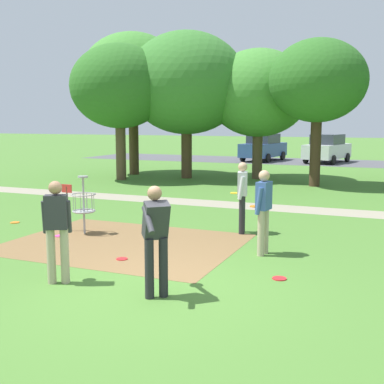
% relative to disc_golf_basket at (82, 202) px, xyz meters
% --- Properties ---
extents(ground_plane, '(160.00, 160.00, 0.00)m').
position_rel_disc_golf_basket_xyz_m(ground_plane, '(3.41, -2.97, -0.75)').
color(ground_plane, '#47752D').
extents(dirt_tee_pad, '(4.96, 3.86, 0.01)m').
position_rel_disc_golf_basket_xyz_m(dirt_tee_pad, '(1.42, -0.47, -0.75)').
color(dirt_tee_pad, brown).
rests_on(dirt_tee_pad, ground).
extents(disc_golf_basket, '(0.98, 0.58, 1.39)m').
position_rel_disc_golf_basket_xyz_m(disc_golf_basket, '(0.00, 0.00, 0.00)').
color(disc_golf_basket, '#9E9EA3').
rests_on(disc_golf_basket, ground).
extents(player_foreground_watching, '(0.42, 0.49, 1.71)m').
position_rel_disc_golf_basket_xyz_m(player_foreground_watching, '(4.47, -0.19, 0.21)').
color(player_foreground_watching, tan).
rests_on(player_foreground_watching, ground).
extents(player_throwing, '(0.64, 1.10, 1.71)m').
position_rel_disc_golf_basket_xyz_m(player_throwing, '(3.59, -3.19, 0.23)').
color(player_throwing, '#232328').
rests_on(player_throwing, ground).
extents(player_waiting_left, '(0.49, 0.45, 1.71)m').
position_rel_disc_golf_basket_xyz_m(player_waiting_left, '(1.80, -3.23, 0.21)').
color(player_waiting_left, tan).
rests_on(player_waiting_left, ground).
extents(player_waiting_right, '(0.43, 0.49, 1.71)m').
position_rel_disc_golf_basket_xyz_m(player_waiting_right, '(3.51, 1.50, 0.21)').
color(player_waiting_right, '#232328').
rests_on(player_waiting_right, ground).
extents(frisbee_near_basket, '(0.23, 0.23, 0.02)m').
position_rel_disc_golf_basket_xyz_m(frisbee_near_basket, '(-0.31, -0.47, -0.74)').
color(frisbee_near_basket, '#E53D99').
rests_on(frisbee_near_basket, ground).
extents(frisbee_by_tee, '(0.22, 0.22, 0.02)m').
position_rel_disc_golf_basket_xyz_m(frisbee_by_tee, '(2.04, -1.60, -0.74)').
color(frisbee_by_tee, red).
rests_on(frisbee_by_tee, ground).
extents(frisbee_mid_grass, '(0.24, 0.24, 0.02)m').
position_rel_disc_golf_basket_xyz_m(frisbee_mid_grass, '(5.13, -1.61, -0.74)').
color(frisbee_mid_grass, red).
rests_on(frisbee_mid_grass, ground).
extents(frisbee_far_left, '(0.23, 0.23, 0.02)m').
position_rel_disc_golf_basket_xyz_m(frisbee_far_left, '(1.68, 0.39, -0.74)').
color(frisbee_far_left, '#E53D99').
rests_on(frisbee_far_left, ground).
extents(frisbee_far_right, '(0.24, 0.24, 0.02)m').
position_rel_disc_golf_basket_xyz_m(frisbee_far_right, '(-2.38, 0.33, -0.74)').
color(frisbee_far_right, orange).
rests_on(frisbee_far_right, ground).
extents(tree_near_right, '(4.70, 4.70, 5.95)m').
position_rel_disc_golf_basket_xyz_m(tree_near_right, '(0.84, 12.72, 3.18)').
color(tree_near_right, brown).
rests_on(tree_near_right, ground).
extents(tree_mid_left, '(5.54, 5.54, 6.78)m').
position_rel_disc_golf_basket_xyz_m(tree_mid_left, '(-2.33, 11.72, 3.65)').
color(tree_mid_left, '#4C3823').
rests_on(tree_mid_left, ground).
extents(tree_mid_right, '(3.94, 3.94, 5.97)m').
position_rel_disc_golf_basket_xyz_m(tree_mid_right, '(3.75, 11.01, 3.51)').
color(tree_mid_right, '#422D1E').
rests_on(tree_mid_right, ground).
extents(tree_far_left, '(4.44, 4.44, 6.12)m').
position_rel_disc_golf_basket_xyz_m(tree_far_left, '(-4.84, 9.93, 3.46)').
color(tree_far_left, brown).
rests_on(tree_far_left, ground).
extents(tree_far_right, '(5.11, 5.11, 7.01)m').
position_rel_disc_golf_basket_xyz_m(tree_far_right, '(-5.45, 12.23, 4.06)').
color(tree_far_right, '#4C3823').
rests_on(tree_far_right, ground).
extents(parking_lot_strip, '(36.00, 6.00, 0.01)m').
position_rel_disc_golf_basket_xyz_m(parking_lot_strip, '(3.41, 23.53, -0.75)').
color(parking_lot_strip, '#4C4C51').
rests_on(parking_lot_strip, ground).
extents(parked_car_leftmost, '(2.47, 4.43, 1.84)m').
position_rel_disc_golf_basket_xyz_m(parked_car_leftmost, '(-1.59, 23.23, 0.17)').
color(parked_car_leftmost, '#2D4784').
rests_on(parked_car_leftmost, ground).
extents(parked_car_center_left, '(2.72, 4.50, 1.84)m').
position_rel_disc_golf_basket_xyz_m(parked_car_center_left, '(2.64, 23.31, 0.17)').
color(parked_car_center_left, silver).
rests_on(parked_car_center_left, ground).
extents(gravel_path, '(40.00, 1.25, 0.00)m').
position_rel_disc_golf_basket_xyz_m(gravel_path, '(3.41, 5.25, -0.75)').
color(gravel_path, gray).
rests_on(gravel_path, ground).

